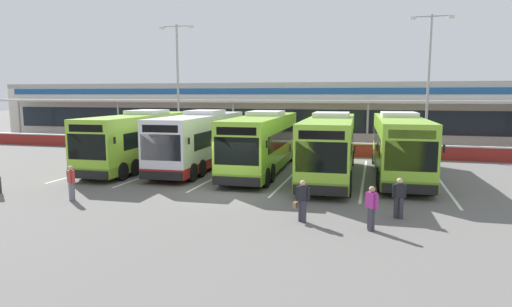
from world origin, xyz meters
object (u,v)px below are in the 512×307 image
(coach_bus_leftmost, at_px, (141,140))
(pedestrian_near_bin, at_px, (399,197))
(pedestrian_in_dark_coat, at_px, (372,207))
(coach_bus_left_centre, at_px, (201,141))
(pedestrian_child, at_px, (71,182))
(lamp_post_west, at_px, (178,78))
(pedestrian_with_handbag, at_px, (302,200))
(coach_bus_rightmost, at_px, (399,147))
(coach_bus_centre, at_px, (263,143))
(coach_bus_right_centre, at_px, (330,147))
(lamp_post_centre, at_px, (429,76))

(coach_bus_leftmost, xyz_separation_m, pedestrian_near_bin, (16.10, -8.40, -0.91))
(pedestrian_in_dark_coat, relative_size, pedestrian_near_bin, 1.00)
(coach_bus_left_centre, xyz_separation_m, pedestrian_in_dark_coat, (11.12, -11.03, -0.91))
(pedestrian_child, bearing_deg, lamp_post_west, 101.36)
(lamp_post_west, bearing_deg, pedestrian_near_bin, -45.91)
(pedestrian_with_handbag, bearing_deg, coach_bus_rightmost, 69.51)
(coach_bus_leftmost, bearing_deg, coach_bus_left_centre, 11.33)
(coach_bus_left_centre, distance_m, pedestrian_child, 10.37)
(coach_bus_leftmost, relative_size, coach_bus_left_centre, 1.00)
(pedestrian_with_handbag, bearing_deg, coach_bus_centre, 112.35)
(coach_bus_left_centre, bearing_deg, pedestrian_in_dark_coat, -44.76)
(coach_bus_right_centre, bearing_deg, pedestrian_in_dark_coat, -75.60)
(pedestrian_with_handbag, relative_size, pedestrian_in_dark_coat, 1.00)
(coach_bus_left_centre, relative_size, pedestrian_near_bin, 7.55)
(pedestrian_near_bin, height_order, lamp_post_centre, lamp_post_centre)
(coach_bus_rightmost, bearing_deg, coach_bus_centre, -176.91)
(pedestrian_with_handbag, bearing_deg, pedestrian_in_dark_coat, -9.10)
(coach_bus_left_centre, relative_size, lamp_post_centre, 1.11)
(coach_bus_leftmost, xyz_separation_m, pedestrian_child, (1.75, -9.30, -0.91))
(coach_bus_right_centre, bearing_deg, coach_bus_centre, 167.17)
(pedestrian_with_handbag, distance_m, lamp_post_centre, 22.69)
(pedestrian_with_handbag, bearing_deg, pedestrian_child, 177.17)
(pedestrian_with_handbag, height_order, lamp_post_centre, lamp_post_centre)
(pedestrian_child, bearing_deg, lamp_post_centre, 49.86)
(pedestrian_in_dark_coat, xyz_separation_m, pedestrian_near_bin, (1.02, 1.84, 0.00))
(coach_bus_right_centre, bearing_deg, pedestrian_with_handbag, -90.52)
(coach_bus_right_centre, height_order, pedestrian_with_handbag, coach_bus_right_centre)
(coach_bus_left_centre, xyz_separation_m, pedestrian_child, (-2.20, -10.09, -0.91))
(coach_bus_centre, xyz_separation_m, coach_bus_rightmost, (8.20, 0.44, 0.00))
(coach_bus_leftmost, relative_size, lamp_post_centre, 1.11)
(pedestrian_with_handbag, distance_m, lamp_post_west, 25.72)
(coach_bus_rightmost, xyz_separation_m, pedestrian_in_dark_coat, (-1.43, -11.10, -0.91))
(lamp_post_centre, bearing_deg, pedestrian_child, -130.14)
(pedestrian_with_handbag, bearing_deg, coach_bus_left_centre, 128.86)
(coach_bus_rightmost, xyz_separation_m, lamp_post_centre, (2.54, 10.35, 4.50))
(coach_bus_centre, distance_m, pedestrian_with_handbag, 11.11)
(coach_bus_right_centre, xyz_separation_m, pedestrian_with_handbag, (-0.08, -9.26, -0.93))
(coach_bus_centre, relative_size, pedestrian_with_handbag, 7.55)
(coach_bus_centre, xyz_separation_m, pedestrian_near_bin, (7.80, -8.81, -0.91))
(coach_bus_leftmost, height_order, lamp_post_west, lamp_post_west)
(pedestrian_child, bearing_deg, coach_bus_left_centre, 77.67)
(pedestrian_in_dark_coat, height_order, pedestrian_near_bin, same)
(pedestrian_in_dark_coat, bearing_deg, lamp_post_centre, 79.53)
(coach_bus_rightmost, bearing_deg, lamp_post_west, 152.70)
(coach_bus_leftmost, height_order, pedestrian_with_handbag, coach_bus_leftmost)
(pedestrian_near_bin, distance_m, lamp_post_west, 26.90)
(pedestrian_in_dark_coat, height_order, lamp_post_west, lamp_post_west)
(coach_bus_right_centre, distance_m, pedestrian_near_bin, 8.63)
(pedestrian_near_bin, bearing_deg, pedestrian_in_dark_coat, -118.99)
(coach_bus_right_centre, xyz_separation_m, lamp_post_west, (-14.83, 11.09, 4.50))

